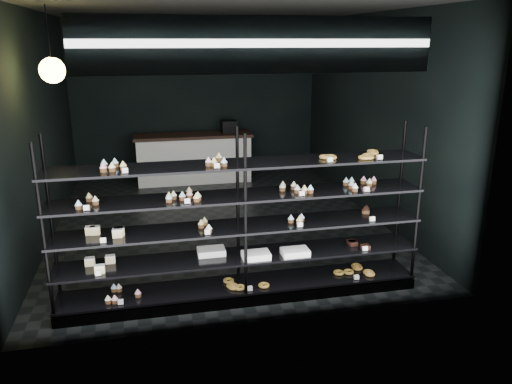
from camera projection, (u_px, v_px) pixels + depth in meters
room at (217, 122)px, 7.50m from camera, size 5.01×6.01×3.20m
display_shelf at (240, 245)px, 5.47m from camera, size 4.00×0.50×1.91m
signage at (260, 45)px, 4.43m from camera, size 3.30×0.05×0.50m
pendant_lamp at (52, 70)px, 5.83m from camera, size 0.30×0.30×0.88m
service_counter at (194, 157)px, 10.13m from camera, size 2.35×0.65×1.23m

